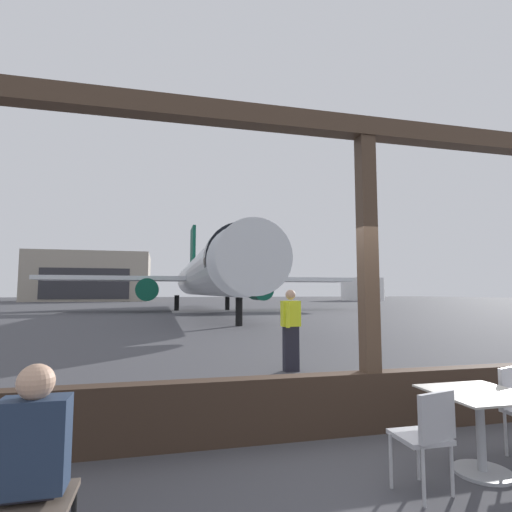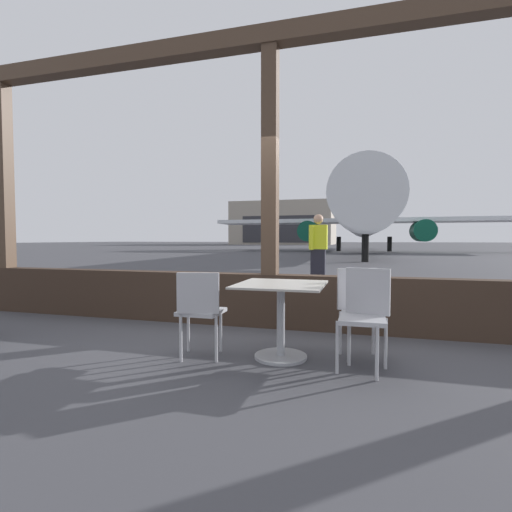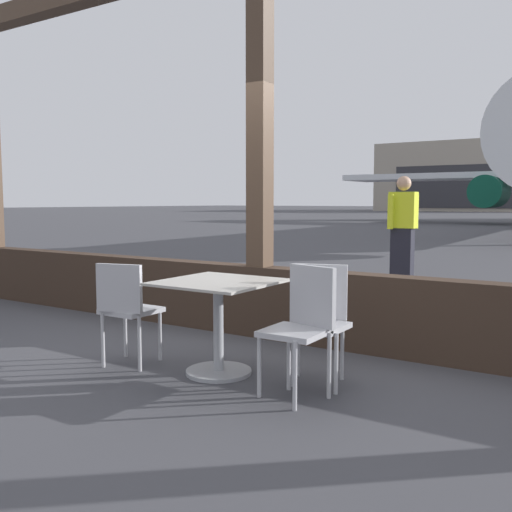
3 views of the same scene
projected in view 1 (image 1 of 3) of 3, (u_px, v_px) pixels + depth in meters
name	position (u px, v px, depth m)	size (l,w,h in m)	color
ground_plane	(184.00, 308.00, 43.54)	(220.00, 220.00, 0.00)	#424247
window_frame	(369.00, 320.00, 4.93)	(9.17, 0.24, 3.93)	#38281E
dining_table	(480.00, 424.00, 3.72)	(0.84, 0.84, 0.74)	#ADA89E
cafe_chair_window_left	(427.00, 431.00, 3.32)	(0.46, 0.46, 0.86)	#B2B2B7
lounge_bench	(30.00, 510.00, 2.37)	(0.48, 0.48, 0.44)	brown
seated_passenger	(34.00, 455.00, 2.47)	(0.40, 0.47, 1.24)	black
airplane	(207.00, 275.00, 34.61)	(28.22, 36.78, 10.01)	silver
ground_crew_worker	(291.00, 329.00, 8.57)	(0.40, 0.50, 1.74)	black
distant_hangar	(93.00, 277.00, 80.29)	(22.09, 16.85, 9.44)	#9E9384
fuel_storage_tank	(362.00, 289.00, 85.10)	(9.10, 9.10, 4.77)	white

